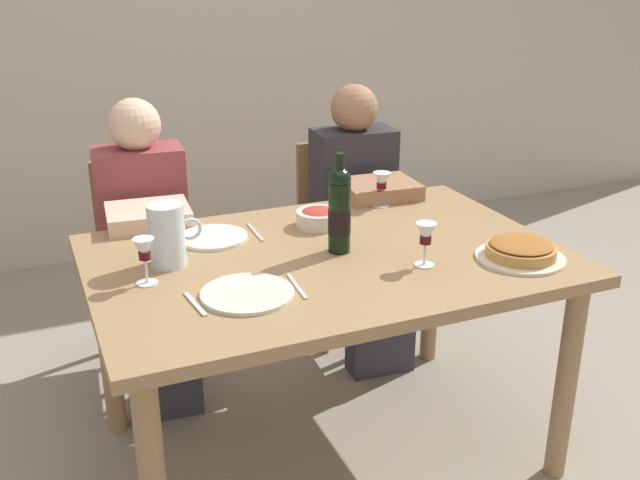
{
  "coord_description": "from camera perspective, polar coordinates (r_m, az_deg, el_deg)",
  "views": [
    {
      "loc": [
        -0.87,
        -1.99,
        1.66
      ],
      "look_at": [
        -0.0,
        0.05,
        0.79
      ],
      "focal_mm": 41.07,
      "sensor_mm": 36.0,
      "label": 1
    }
  ],
  "objects": [
    {
      "name": "ground_plane",
      "position": [
        2.73,
        0.48,
        -15.99
      ],
      "size": [
        8.0,
        8.0,
        0.0
      ],
      "primitive_type": "plane",
      "color": "gray"
    },
    {
      "name": "back_wall",
      "position": [
        4.29,
        -11.82,
        17.51
      ],
      "size": [
        8.0,
        0.1,
        2.8
      ],
      "primitive_type": "cube",
      "color": "beige",
      "rests_on": "ground"
    },
    {
      "name": "dining_table",
      "position": [
        2.39,
        0.53,
        -3.16
      ],
      "size": [
        1.5,
        1.0,
        0.76
      ],
      "color": "#9E7A51",
      "rests_on": "ground"
    },
    {
      "name": "wine_bottle",
      "position": [
        2.33,
        1.53,
        2.34
      ],
      "size": [
        0.07,
        0.07,
        0.33
      ],
      "color": "black",
      "rests_on": "dining_table"
    },
    {
      "name": "water_pitcher",
      "position": [
        2.29,
        -11.8,
        0.1
      ],
      "size": [
        0.17,
        0.11,
        0.2
      ],
      "color": "silver",
      "rests_on": "dining_table"
    },
    {
      "name": "baked_tart",
      "position": [
        2.39,
        15.37,
        -0.82
      ],
      "size": [
        0.28,
        0.28,
        0.06
      ],
      "color": "silver",
      "rests_on": "dining_table"
    },
    {
      "name": "salad_bowl",
      "position": [
        2.58,
        -0.12,
        1.81
      ],
      "size": [
        0.16,
        0.16,
        0.07
      ],
      "color": "silver",
      "rests_on": "dining_table"
    },
    {
      "name": "wine_glass_left_diner",
      "position": [
        2.17,
        -13.55,
        -0.88
      ],
      "size": [
        0.06,
        0.06,
        0.14
      ],
      "color": "silver",
      "rests_on": "dining_table"
    },
    {
      "name": "wine_glass_right_diner",
      "position": [
        2.25,
        8.24,
        0.31
      ],
      "size": [
        0.07,
        0.07,
        0.14
      ],
      "color": "silver",
      "rests_on": "dining_table"
    },
    {
      "name": "wine_glass_centre",
      "position": [
        2.78,
        4.82,
        4.48
      ],
      "size": [
        0.07,
        0.07,
        0.13
      ],
      "color": "silver",
      "rests_on": "dining_table"
    },
    {
      "name": "dinner_plate_left_setting",
      "position": [
        2.08,
        -5.69,
        -4.18
      ],
      "size": [
        0.27,
        0.27,
        0.01
      ],
      "primitive_type": "cylinder",
      "color": "silver",
      "rests_on": "dining_table"
    },
    {
      "name": "dinner_plate_right_setting",
      "position": [
        2.5,
        -8.33,
        0.2
      ],
      "size": [
        0.24,
        0.24,
        0.01
      ],
      "primitive_type": "cylinder",
      "color": "white",
      "rests_on": "dining_table"
    },
    {
      "name": "fork_left_setting",
      "position": [
        2.05,
        -9.7,
        -4.94
      ],
      "size": [
        0.03,
        0.16,
        0.0
      ],
      "primitive_type": "cube",
      "rotation": [
        0.0,
        0.0,
        1.67
      ],
      "color": "silver",
      "rests_on": "dining_table"
    },
    {
      "name": "knife_left_setting",
      "position": [
        2.13,
        -1.83,
        -3.6
      ],
      "size": [
        0.02,
        0.18,
        0.0
      ],
      "primitive_type": "cube",
      "rotation": [
        0.0,
        0.0,
        1.5
      ],
      "color": "silver",
      "rests_on": "dining_table"
    },
    {
      "name": "knife_right_setting",
      "position": [
        2.54,
        -5.07,
        0.61
      ],
      "size": [
        0.02,
        0.18,
        0.0
      ],
      "primitive_type": "cube",
      "rotation": [
        0.0,
        0.0,
        1.54
      ],
      "color": "silver",
      "rests_on": "dining_table"
    },
    {
      "name": "spoon_right_setting",
      "position": [
        2.47,
        -11.68,
        -0.36
      ],
      "size": [
        0.03,
        0.16,
        0.0
      ],
      "primitive_type": "cube",
      "rotation": [
        0.0,
        0.0,
        1.67
      ],
      "color": "silver",
      "rests_on": "dining_table"
    },
    {
      "name": "chair_left",
      "position": [
        3.16,
        -13.61,
        -0.86
      ],
      "size": [
        0.43,
        0.43,
        0.87
      ],
      "rotation": [
        0.0,
        0.0,
        3.06
      ],
      "color": "olive",
      "rests_on": "ground"
    },
    {
      "name": "diner_left",
      "position": [
        2.89,
        -13.29,
        -0.34
      ],
      "size": [
        0.36,
        0.52,
        1.16
      ],
      "rotation": [
        0.0,
        0.0,
        3.06
      ],
      "color": "#8E3D42",
      "rests_on": "ground"
    },
    {
      "name": "chair_right",
      "position": [
        3.36,
        1.72,
        1.15
      ],
      "size": [
        0.43,
        0.43,
        0.87
      ],
      "rotation": [
        0.0,
        0.0,
        3.07
      ],
      "color": "olive",
      "rests_on": "ground"
    },
    {
      "name": "diner_right",
      "position": [
        3.12,
        3.33,
        1.79
      ],
      "size": [
        0.35,
        0.52,
        1.16
      ],
      "rotation": [
        0.0,
        0.0,
        3.07
      ],
      "color": "#2D2D33",
      "rests_on": "ground"
    }
  ]
}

